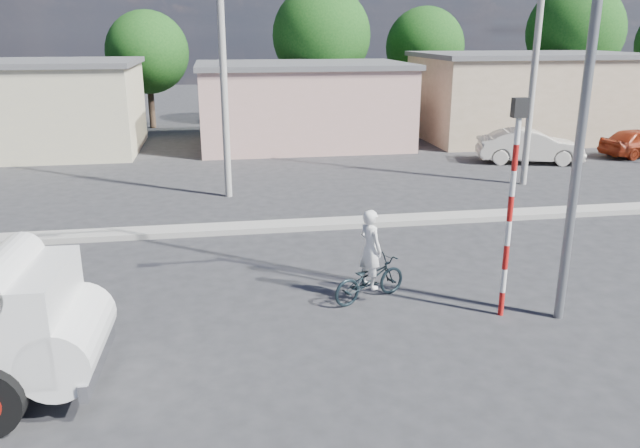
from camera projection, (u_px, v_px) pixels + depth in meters
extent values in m
plane|color=#2B2B2E|center=(365.00, 365.00, 10.78)|extent=(120.00, 120.00, 0.00)
cube|color=#99968E|center=(301.00, 225.00, 18.29)|extent=(40.00, 0.80, 0.16)
cylinder|color=black|center=(31.00, 334.00, 10.73)|extent=(1.09, 0.35, 1.08)
cylinder|color=#B7170D|center=(31.00, 334.00, 10.73)|extent=(0.54, 0.37, 0.53)
cube|color=white|center=(9.00, 316.00, 9.52)|extent=(1.84, 2.07, 1.52)
cylinder|color=white|center=(70.00, 338.00, 9.75)|extent=(1.15, 2.05, 1.08)
cylinder|color=white|center=(3.00, 274.00, 9.31)|extent=(0.76, 2.03, 0.69)
cube|color=silver|center=(98.00, 359.00, 9.92)|extent=(0.22, 2.11, 0.27)
imported|color=black|center=(370.00, 279.00, 13.28)|extent=(1.91, 1.33, 0.95)
imported|color=white|center=(370.00, 262.00, 13.16)|extent=(0.63, 0.74, 1.71)
imported|color=beige|center=(529.00, 146.00, 27.10)|extent=(4.67, 2.61, 1.46)
imported|color=#9E3115|center=(640.00, 142.00, 28.49)|extent=(4.06, 2.22, 1.31)
cylinder|color=red|center=(501.00, 303.00, 12.62)|extent=(0.11, 0.11, 0.50)
cylinder|color=white|center=(504.00, 281.00, 12.48)|extent=(0.11, 0.11, 0.50)
cylinder|color=red|center=(506.00, 257.00, 12.33)|extent=(0.11, 0.11, 0.50)
cylinder|color=white|center=(508.00, 233.00, 12.18)|extent=(0.11, 0.11, 0.50)
cylinder|color=red|center=(510.00, 209.00, 12.03)|extent=(0.11, 0.11, 0.50)
cylinder|color=white|center=(513.00, 183.00, 11.88)|extent=(0.11, 0.11, 0.50)
cylinder|color=red|center=(515.00, 158.00, 11.73)|extent=(0.11, 0.11, 0.50)
cylinder|color=white|center=(518.00, 131.00, 11.58)|extent=(0.11, 0.11, 0.50)
cube|color=black|center=(520.00, 108.00, 11.46)|extent=(0.28, 0.18, 0.36)
cylinder|color=slate|center=(586.00, 91.00, 11.25)|extent=(0.18, 0.18, 9.00)
cube|color=beige|center=(4.00, 110.00, 29.00)|extent=(12.00, 7.00, 4.00)
cube|color=#CD9E8D|center=(302.00, 106.00, 31.25)|extent=(10.00, 7.00, 3.80)
cube|color=#59595B|center=(302.00, 65.00, 30.65)|extent=(10.30, 7.30, 0.24)
cube|color=tan|center=(526.00, 98.00, 33.09)|extent=(11.00, 7.00, 4.20)
cube|color=#59595B|center=(530.00, 55.00, 32.43)|extent=(11.30, 7.30, 0.24)
cylinder|color=#38281E|center=(151.00, 98.00, 36.62)|extent=(0.36, 0.36, 3.47)
sphere|color=#27601D|center=(147.00, 52.00, 35.85)|extent=(4.71, 4.71, 4.71)
cylinder|color=#38281E|center=(321.00, 91.00, 37.16)|extent=(0.36, 0.36, 4.20)
sphere|color=#27601D|center=(321.00, 36.00, 36.22)|extent=(5.70, 5.70, 5.70)
cylinder|color=#38281E|center=(423.00, 91.00, 40.23)|extent=(0.36, 0.36, 3.64)
sphere|color=#27601D|center=(425.00, 47.00, 39.42)|extent=(4.94, 4.94, 4.94)
cylinder|color=#38281E|center=(569.00, 86.00, 39.66)|extent=(0.36, 0.36, 4.37)
sphere|color=#27601D|center=(575.00, 32.00, 38.69)|extent=(5.93, 5.93, 5.93)
cylinder|color=#99968E|center=(224.00, 79.00, 20.57)|extent=(0.24, 0.24, 8.00)
cylinder|color=#99968E|center=(534.00, 75.00, 22.32)|extent=(0.24, 0.24, 8.00)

